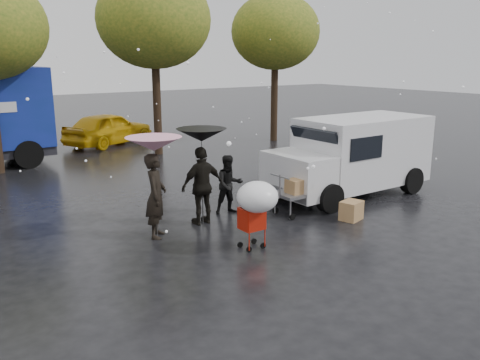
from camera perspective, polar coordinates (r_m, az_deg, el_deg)
ground at (r=11.45m, az=1.92°, el=-6.12°), size 90.00×90.00×0.00m
person_pink at (r=11.18m, az=-9.43°, el=-1.76°), size 0.76×0.82×1.87m
person_middle at (r=12.76m, az=-1.22°, el=-0.51°), size 0.83×0.70×1.49m
person_black at (r=11.95m, az=-4.25°, el=-0.64°), size 1.09×0.46×1.85m
umbrella_pink at (r=10.94m, az=-9.66°, el=4.00°), size 1.21×1.21×2.23m
umbrella_black at (r=11.71m, az=-4.35°, el=5.05°), size 1.17×1.17×2.28m
vendor_cart at (r=12.95m, az=7.35°, el=-0.51°), size 1.52×0.80×1.27m
shopping_cart at (r=10.21m, az=1.87°, el=-2.33°), size 0.84×0.84×1.46m
white_van at (r=14.84m, az=12.57°, el=2.82°), size 4.91×2.18×2.20m
box_ground_near at (r=12.66m, az=12.39°, el=-3.36°), size 0.61×0.54×0.47m
box_ground_far at (r=14.95m, az=6.57°, el=-0.72°), size 0.55×0.50×0.35m
yellow_taxi at (r=23.48m, az=-14.52°, el=5.61°), size 4.65×3.36×1.47m
tree_row at (r=19.58m, az=-17.81°, el=16.46°), size 21.60×4.40×7.12m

